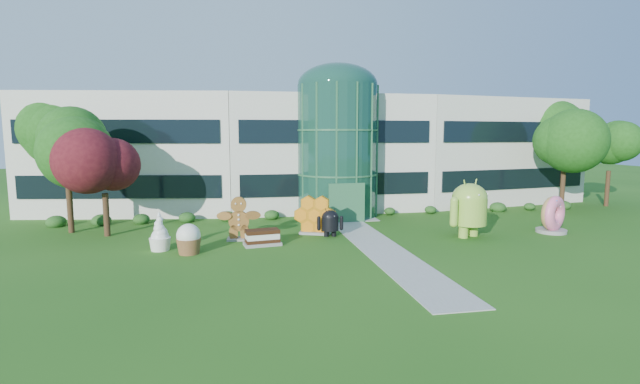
{
  "coord_description": "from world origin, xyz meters",
  "views": [
    {
      "loc": [
        -7.94,
        -22.34,
        6.23
      ],
      "look_at": [
        -2.49,
        6.0,
        2.6
      ],
      "focal_mm": 26.0,
      "sensor_mm": 36.0,
      "label": 1
    }
  ],
  "objects": [
    {
      "name": "honeycomb",
      "position": [
        -2.86,
        5.68,
        1.09
      ],
      "size": [
        2.95,
        1.92,
        2.18
      ],
      "primitive_type": null,
      "rotation": [
        0.0,
        0.0,
        -0.37
      ],
      "color": "orange",
      "rests_on": "ground"
    },
    {
      "name": "cupcake",
      "position": [
        -10.2,
        2.16,
        0.8
      ],
      "size": [
        1.67,
        1.67,
        1.6
      ],
      "primitive_type": null,
      "rotation": [
        0.0,
        0.0,
        0.3
      ],
      "color": "white",
      "rests_on": "ground"
    },
    {
      "name": "donut",
      "position": [
        11.96,
        3.24,
        1.19
      ],
      "size": [
        2.54,
        2.08,
        2.39
      ],
      "primitive_type": null,
      "rotation": [
        0.0,
        0.0,
        0.51
      ],
      "color": "#F75E8B",
      "rests_on": "ground"
    },
    {
      "name": "walkway",
      "position": [
        0.0,
        2.0,
        0.02
      ],
      "size": [
        2.4,
        20.0,
        0.04
      ],
      "primitive_type": "cube",
      "color": "#9E9E93",
      "rests_on": "ground"
    },
    {
      "name": "gingerbread",
      "position": [
        -7.56,
        4.94,
        1.3
      ],
      "size": [
        2.89,
        1.3,
        2.6
      ],
      "primitive_type": null,
      "rotation": [
        0.0,
        0.0,
        -0.08
      ],
      "color": "brown",
      "rests_on": "ground"
    },
    {
      "name": "tree_red",
      "position": [
        -15.5,
        7.5,
        3.0
      ],
      "size": [
        4.0,
        4.0,
        6.0
      ],
      "primitive_type": null,
      "color": "#3F0C14",
      "rests_on": "ground"
    },
    {
      "name": "atrium",
      "position": [
        0.0,
        12.0,
        4.9
      ],
      "size": [
        6.0,
        6.0,
        9.8
      ],
      "primitive_type": "cylinder",
      "color": "#194738",
      "rests_on": "ground"
    },
    {
      "name": "android_green",
      "position": [
        6.17,
        3.13,
        1.92
      ],
      "size": [
        4.02,
        3.45,
        3.85
      ],
      "primitive_type": null,
      "rotation": [
        0.0,
        0.0,
        0.42
      ],
      "color": "#92C33E",
      "rests_on": "ground"
    },
    {
      "name": "froyo",
      "position": [
        -11.79,
        3.22,
        1.04
      ],
      "size": [
        1.23,
        1.23,
        2.08
      ],
      "primitive_type": null,
      "rotation": [
        0.0,
        0.0,
        0.01
      ],
      "color": "white",
      "rests_on": "ground"
    },
    {
      "name": "ground",
      "position": [
        0.0,
        0.0,
        0.0
      ],
      "size": [
        140.0,
        140.0,
        0.0
      ],
      "primitive_type": "plane",
      "color": "#215114",
      "rests_on": "ground"
    },
    {
      "name": "ice_cream_sandwich",
      "position": [
        -6.31,
        3.27,
        0.46
      ],
      "size": [
        2.17,
        1.31,
        0.91
      ],
      "primitive_type": null,
      "rotation": [
        0.0,
        0.0,
        0.14
      ],
      "color": "black",
      "rests_on": "ground"
    },
    {
      "name": "trees_backdrop",
      "position": [
        0.0,
        13.0,
        4.2
      ],
      "size": [
        52.0,
        8.0,
        8.4
      ],
      "primitive_type": null,
      "color": "#1A4C13",
      "rests_on": "ground"
    },
    {
      "name": "android_black",
      "position": [
        -2.09,
        4.8,
        0.95
      ],
      "size": [
        1.78,
        1.29,
        1.9
      ],
      "primitive_type": null,
      "rotation": [
        0.0,
        0.0,
        -0.1
      ],
      "color": "black",
      "rests_on": "ground"
    },
    {
      "name": "building",
      "position": [
        0.0,
        18.0,
        4.65
      ],
      "size": [
        46.0,
        15.0,
        9.3
      ],
      "primitive_type": null,
      "color": "beige",
      "rests_on": "ground"
    }
  ]
}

